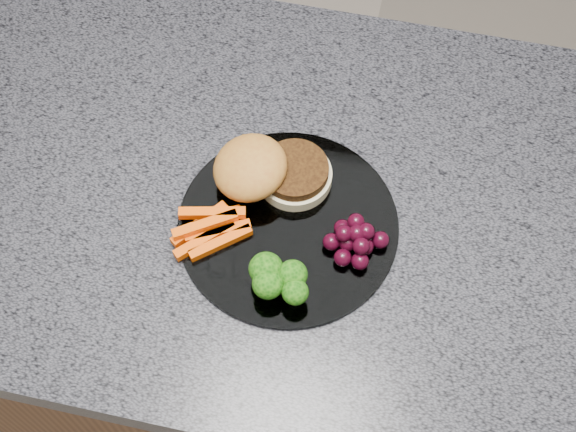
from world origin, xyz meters
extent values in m
plane|color=#AA9E8F|center=(0.00, 0.00, 0.00)|extent=(4.00, 4.00, 0.00)
cube|color=brown|center=(0.00, 0.00, 0.43)|extent=(1.20, 0.60, 0.86)
cube|color=#45464F|center=(0.00, 0.00, 0.88)|extent=(1.20, 0.60, 0.04)
cylinder|color=white|center=(-0.01, -0.04, 0.90)|extent=(0.26, 0.26, 0.01)
cylinder|color=beige|center=(-0.01, 0.02, 0.91)|extent=(0.12, 0.12, 0.02)
cylinder|color=#3F250C|center=(-0.01, 0.02, 0.93)|extent=(0.11, 0.11, 0.01)
ellipsoid|color=#A27128|center=(-0.06, 0.00, 0.93)|extent=(0.12, 0.12, 0.05)
cube|color=#EF5103|center=(-0.10, -0.06, 0.91)|extent=(0.07, 0.05, 0.01)
cube|color=#EF5103|center=(-0.09, -0.07, 0.91)|extent=(0.07, 0.04, 0.01)
cube|color=#EF5103|center=(-0.10, -0.09, 0.91)|extent=(0.06, 0.06, 0.01)
cube|color=#EF5103|center=(-0.10, -0.06, 0.92)|extent=(0.08, 0.03, 0.01)
cube|color=#EF5103|center=(-0.10, -0.07, 0.92)|extent=(0.07, 0.05, 0.01)
cube|color=#EF5103|center=(-0.08, -0.09, 0.91)|extent=(0.07, 0.06, 0.01)
cube|color=#EF5103|center=(-0.11, -0.07, 0.91)|extent=(0.06, 0.07, 0.01)
cylinder|color=#5D9034|center=(-0.02, -0.12, 0.91)|extent=(0.01, 0.01, 0.02)
ellipsoid|color=#0D3E08|center=(-0.02, -0.12, 0.93)|extent=(0.04, 0.04, 0.03)
cylinder|color=#5D9034|center=(0.01, -0.12, 0.91)|extent=(0.01, 0.01, 0.02)
ellipsoid|color=#0D3E08|center=(0.01, -0.12, 0.93)|extent=(0.03, 0.03, 0.03)
cylinder|color=#5D9034|center=(-0.01, -0.13, 0.91)|extent=(0.01, 0.01, 0.02)
ellipsoid|color=#0D3E08|center=(-0.01, -0.13, 0.93)|extent=(0.04, 0.04, 0.03)
cylinder|color=#5D9034|center=(0.02, -0.14, 0.91)|extent=(0.01, 0.01, 0.02)
ellipsoid|color=#0D3E08|center=(0.02, -0.14, 0.93)|extent=(0.03, 0.03, 0.03)
sphere|color=black|center=(0.06, -0.06, 0.92)|extent=(0.02, 0.02, 0.02)
sphere|color=black|center=(0.08, -0.06, 0.92)|extent=(0.02, 0.02, 0.02)
sphere|color=black|center=(0.08, -0.04, 0.92)|extent=(0.02, 0.02, 0.02)
sphere|color=black|center=(0.06, -0.04, 0.92)|extent=(0.02, 0.02, 0.02)
sphere|color=black|center=(0.05, -0.06, 0.92)|extent=(0.02, 0.02, 0.02)
sphere|color=black|center=(0.06, -0.08, 0.92)|extent=(0.02, 0.02, 0.02)
sphere|color=black|center=(0.08, -0.08, 0.92)|extent=(0.02, 0.02, 0.02)
sphere|color=black|center=(0.10, -0.05, 0.92)|extent=(0.02, 0.02, 0.02)
sphere|color=black|center=(0.07, -0.05, 0.93)|extent=(0.02, 0.02, 0.02)
sphere|color=black|center=(0.06, -0.05, 0.93)|extent=(0.02, 0.02, 0.02)
sphere|color=black|center=(0.08, -0.07, 0.93)|extent=(0.02, 0.02, 0.02)
sphere|color=black|center=(0.07, -0.04, 0.93)|extent=(0.02, 0.02, 0.02)
sphere|color=black|center=(0.08, -0.05, 0.93)|extent=(0.02, 0.02, 0.02)
camera|label=1|loc=(0.09, -0.47, 1.74)|focal=50.00mm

